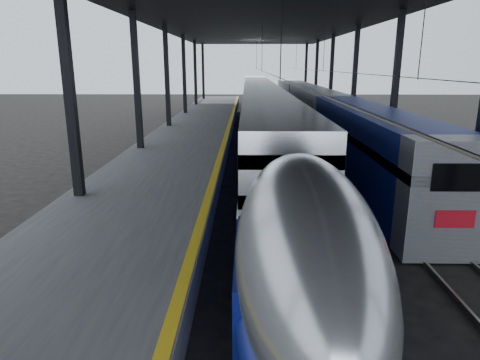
{
  "coord_description": "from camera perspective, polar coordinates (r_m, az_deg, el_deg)",
  "views": [
    {
      "loc": [
        0.79,
        -11.05,
        5.97
      ],
      "look_at": [
        0.55,
        3.65,
        2.0
      ],
      "focal_mm": 32.0,
      "sensor_mm": 36.0,
      "label": 1
    }
  ],
  "objects": [
    {
      "name": "rails",
      "position": [
        31.82,
        7.61,
        4.31
      ],
      "size": [
        6.52,
        80.0,
        0.16
      ],
      "color": "slate",
      "rests_on": "ground"
    },
    {
      "name": "ground",
      "position": [
        12.58,
        -2.86,
        -13.24
      ],
      "size": [
        160.0,
        160.0,
        0.0
      ],
      "primitive_type": "plane",
      "color": "black",
      "rests_on": "ground"
    },
    {
      "name": "canopy",
      "position": [
        31.23,
        3.15,
        20.87
      ],
      "size": [
        18.0,
        75.0,
        9.47
      ],
      "color": "black",
      "rests_on": "ground"
    },
    {
      "name": "platform",
      "position": [
        31.81,
        -6.88,
        5.1
      ],
      "size": [
        6.0,
        80.0,
        1.0
      ],
      "primitive_type": "cube",
      "color": "#4C4C4F",
      "rests_on": "ground"
    },
    {
      "name": "yellow_strip",
      "position": [
        31.48,
        -1.82,
        6.03
      ],
      "size": [
        0.3,
        80.0,
        0.01
      ],
      "primitive_type": "cube",
      "color": "yellow",
      "rests_on": "platform"
    },
    {
      "name": "tgv_train",
      "position": [
        35.96,
        2.87,
        8.75
      ],
      "size": [
        2.98,
        65.2,
        4.27
      ],
      "color": "silver",
      "rests_on": "ground"
    },
    {
      "name": "second_train",
      "position": [
        40.07,
        9.95,
        9.15
      ],
      "size": [
        2.81,
        56.05,
        3.87
      ],
      "color": "navy",
      "rests_on": "ground"
    }
  ]
}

